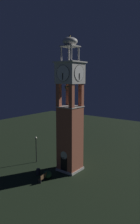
% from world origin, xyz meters
% --- Properties ---
extents(ground, '(80.00, 80.00, 0.00)m').
position_xyz_m(ground, '(0.00, 0.00, 0.00)').
color(ground, black).
extents(clock_tower, '(3.32, 3.32, 18.43)m').
position_xyz_m(clock_tower, '(0.00, -0.00, 7.67)').
color(clock_tower, '#AD5B42').
rests_on(clock_tower, ground).
extents(park_bench, '(0.76, 1.66, 0.95)m').
position_xyz_m(park_bench, '(-0.68, -4.69, 0.48)').
color(park_bench, brown).
rests_on(park_bench, ground).
extents(lamp_post, '(0.36, 0.36, 4.07)m').
position_xyz_m(lamp_post, '(-5.87, -0.95, 2.80)').
color(lamp_post, black).
rests_on(lamp_post, ground).
extents(trash_bin, '(0.52, 0.52, 0.80)m').
position_xyz_m(trash_bin, '(-2.51, -3.82, 0.40)').
color(trash_bin, '#2D2D33').
rests_on(trash_bin, ground).
extents(shrub_near_entry, '(1.10, 1.10, 0.98)m').
position_xyz_m(shrub_near_entry, '(-0.82, -3.80, 0.49)').
color(shrub_near_entry, '#234C28').
rests_on(shrub_near_entry, ground).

